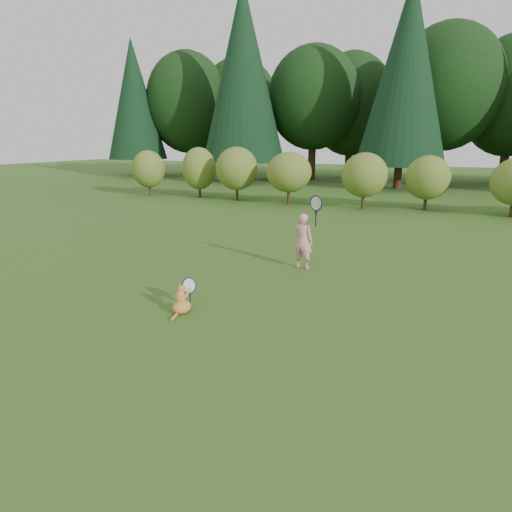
% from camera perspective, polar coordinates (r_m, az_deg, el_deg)
% --- Properties ---
extents(ground, '(100.00, 100.00, 0.00)m').
position_cam_1_polar(ground, '(8.62, -3.36, -5.63)').
color(ground, '#2E5217').
rests_on(ground, ground).
extents(shrub_row, '(28.00, 3.00, 2.80)m').
position_cam_1_polar(shrub_row, '(20.57, 13.40, 10.14)').
color(shrub_row, '#576C21').
rests_on(shrub_row, ground).
extents(woodland_backdrop, '(48.00, 10.00, 15.00)m').
position_cam_1_polar(woodland_backdrop, '(30.72, 17.87, 22.81)').
color(woodland_backdrop, black).
rests_on(woodland_backdrop, ground).
extents(child, '(0.77, 0.44, 2.05)m').
position_cam_1_polar(child, '(10.48, 6.35, 2.17)').
color(child, pink).
rests_on(child, ground).
extents(cat, '(0.44, 0.80, 0.74)m').
position_cam_1_polar(cat, '(7.95, -9.90, -5.52)').
color(cat, '#CC5D27').
rests_on(cat, ground).
extents(tennis_ball, '(0.06, 0.06, 0.06)m').
position_cam_1_polar(tennis_ball, '(8.00, 6.57, 0.92)').
color(tennis_ball, '#AFDA19').
rests_on(tennis_ball, ground).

